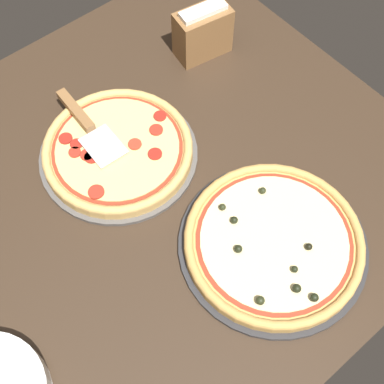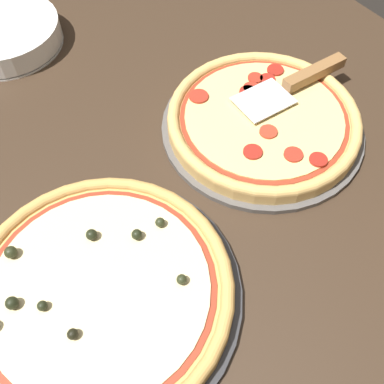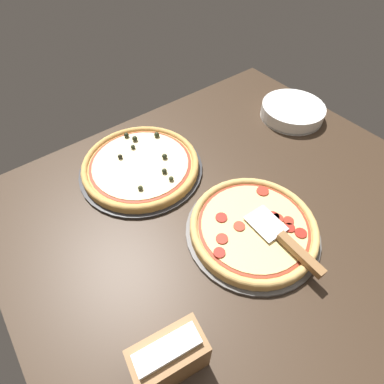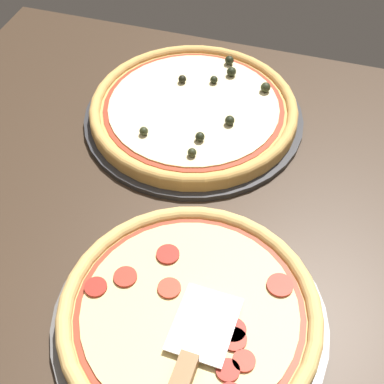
% 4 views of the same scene
% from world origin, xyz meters
% --- Properties ---
extents(ground_plane, '(1.23, 1.06, 0.04)m').
position_xyz_m(ground_plane, '(0.00, 0.00, -0.02)').
color(ground_plane, '#38281C').
extents(pizza_pan_front, '(0.36, 0.36, 0.01)m').
position_xyz_m(pizza_pan_front, '(-0.02, -0.10, 0.01)').
color(pizza_pan_front, '#565451').
rests_on(pizza_pan_front, ground_plane).
extents(pizza_front, '(0.33, 0.33, 0.03)m').
position_xyz_m(pizza_front, '(-0.02, -0.10, 0.03)').
color(pizza_front, '#DBAD60').
rests_on(pizza_front, pizza_pan_front).
extents(pizza_pan_back, '(0.39, 0.39, 0.01)m').
position_xyz_m(pizza_pan_back, '(-0.14, 0.28, 0.01)').
color(pizza_pan_back, '#2D2D30').
rests_on(pizza_pan_back, ground_plane).
extents(pizza_back, '(0.36, 0.36, 0.04)m').
position_xyz_m(pizza_back, '(-0.14, 0.28, 0.02)').
color(pizza_back, tan).
rests_on(pizza_back, pizza_pan_back).
extents(serving_spatula, '(0.08, 0.23, 0.02)m').
position_xyz_m(serving_spatula, '(-0.00, -0.21, 0.05)').
color(serving_spatula, silver).
rests_on(serving_spatula, pizza_front).
extents(plate_stack, '(0.23, 0.23, 0.05)m').
position_xyz_m(plate_stack, '(0.46, 0.17, 0.02)').
color(plate_stack, white).
rests_on(plate_stack, ground_plane).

